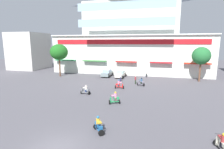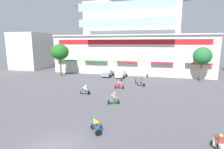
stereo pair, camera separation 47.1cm
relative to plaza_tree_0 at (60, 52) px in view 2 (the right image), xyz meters
name	(u,v)px [view 2 (the right image)]	position (x,y,z in m)	size (l,w,h in m)	color
ground_plane	(106,96)	(14.58, -12.25, -5.53)	(128.00, 128.00, 0.00)	#504E54
colonial_building	(131,40)	(14.58, 9.98, 2.90)	(38.28, 14.34, 19.84)	silver
flank_building_left	(31,51)	(-15.28, 9.17, -0.30)	(8.72, 9.48, 10.46)	beige
plaza_tree_0	(60,52)	(0.00, 0.00, 0.00)	(3.93, 3.93, 7.33)	brown
plaza_tree_1	(202,56)	(29.77, 1.73, -0.46)	(3.44, 3.44, 6.81)	brown
parked_car_0	(108,73)	(10.54, 2.47, -4.75)	(2.43, 4.32, 1.55)	gray
parked_car_1	(121,74)	(13.77, 1.99, -4.78)	(2.38, 4.22, 1.47)	beige
scooter_rider_0	(85,90)	(11.29, -12.07, -4.92)	(1.47, 0.71, 1.46)	black
scooter_rider_1	(114,99)	(16.45, -15.07, -4.86)	(1.47, 1.04, 1.60)	black
scooter_rider_2	(219,145)	(26.02, -22.80, -4.92)	(0.71, 1.53, 1.47)	black
scooter_rider_4	(96,126)	(16.75, -22.36, -4.93)	(1.27, 1.40, 1.46)	black
scooter_rider_5	(141,82)	(18.85, -4.72, -4.90)	(1.40, 0.98, 1.51)	black
scooter_rider_6	(119,85)	(15.47, -7.56, -4.89)	(1.52, 0.63, 1.54)	black
pedestrian_0	(121,77)	(14.55, -1.91, -4.55)	(0.41, 0.41, 1.71)	#2A264F
pedestrian_1	(136,79)	(17.71, -3.54, -4.64)	(0.32, 0.32, 1.55)	black
pedestrian_2	(147,73)	(19.31, 3.62, -4.63)	(0.52, 0.52, 1.59)	#23272B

